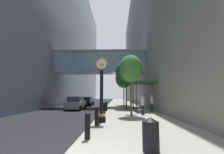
% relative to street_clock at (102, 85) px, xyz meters
% --- Properties ---
extents(ground_plane, '(110.00, 110.00, 0.00)m').
position_rel_street_clock_xyz_m(ground_plane, '(-0.56, 20.42, -2.56)').
color(ground_plane, black).
rests_on(ground_plane, ground).
extents(sidewalk_right, '(5.96, 80.00, 0.14)m').
position_rel_street_clock_xyz_m(sidewalk_right, '(2.42, 23.42, -2.49)').
color(sidewalk_right, '#9E998E').
rests_on(sidewalk_right, ground).
extents(building_block_left, '(23.42, 80.00, 34.84)m').
position_rel_street_clock_xyz_m(building_block_left, '(-13.14, 23.37, 14.79)').
color(building_block_left, slate).
rests_on(building_block_left, ground).
extents(building_block_right, '(9.00, 80.00, 31.19)m').
position_rel_street_clock_xyz_m(building_block_right, '(9.90, 23.42, 13.04)').
color(building_block_right, gray).
rests_on(building_block_right, ground).
extents(street_clock, '(0.84, 0.55, 4.41)m').
position_rel_street_clock_xyz_m(street_clock, '(0.00, 0.00, 0.00)').
color(street_clock, black).
rests_on(street_clock, sidewalk_right).
extents(bollard_nearest, '(0.23, 0.23, 1.05)m').
position_rel_street_clock_xyz_m(bollard_nearest, '(-0.16, -4.11, -1.87)').
color(bollard_nearest, black).
rests_on(bollard_nearest, sidewalk_right).
extents(bollard_second, '(0.23, 0.23, 1.05)m').
position_rel_street_clock_xyz_m(bollard_second, '(-0.16, -1.23, -1.87)').
color(bollard_second, black).
rests_on(bollard_second, sidewalk_right).
extents(bollard_third, '(0.23, 0.23, 1.05)m').
position_rel_street_clock_xyz_m(bollard_third, '(-0.16, 1.66, -1.87)').
color(bollard_third, black).
rests_on(bollard_third, sidewalk_right).
extents(bollard_fourth, '(0.23, 0.23, 1.05)m').
position_rel_street_clock_xyz_m(bollard_fourth, '(-0.16, 4.54, -1.87)').
color(bollard_fourth, black).
rests_on(bollard_fourth, sidewalk_right).
extents(bollard_fifth, '(0.23, 0.23, 1.05)m').
position_rel_street_clock_xyz_m(bollard_fifth, '(-0.16, 7.42, -1.87)').
color(bollard_fifth, black).
rests_on(bollard_fifth, sidewalk_right).
extents(street_tree_near, '(2.08, 2.08, 5.28)m').
position_rel_street_clock_xyz_m(street_tree_near, '(2.26, 3.37, 1.63)').
color(street_tree_near, '#333335').
rests_on(street_tree_near, sidewalk_right).
extents(street_tree_mid_near, '(2.84, 2.84, 6.40)m').
position_rel_street_clock_xyz_m(street_tree_mid_near, '(2.26, 10.50, 2.33)').
color(street_tree_mid_near, '#333335').
rests_on(street_tree_mid_near, sidewalk_right).
extents(street_tree_mid_far, '(2.94, 2.94, 6.37)m').
position_rel_street_clock_xyz_m(street_tree_mid_far, '(2.26, 17.63, 2.25)').
color(street_tree_mid_far, '#333335').
rests_on(street_tree_mid_far, sidewalk_right).
extents(trash_bin, '(0.53, 0.53, 1.05)m').
position_rel_street_clock_xyz_m(trash_bin, '(2.07, -5.46, -1.88)').
color(trash_bin, black).
rests_on(trash_bin, sidewalk_right).
extents(pedestrian_walking, '(0.38, 0.38, 1.69)m').
position_rel_street_clock_xyz_m(pedestrian_walking, '(3.39, 4.32, -1.52)').
color(pedestrian_walking, '#23232D').
rests_on(pedestrian_walking, sidewalk_right).
extents(pedestrian_by_clock, '(0.45, 0.45, 1.78)m').
position_rel_street_clock_xyz_m(pedestrian_by_clock, '(4.73, 6.54, -1.47)').
color(pedestrian_by_clock, '#23232D').
rests_on(pedestrian_by_clock, sidewalk_right).
extents(storefront_awning, '(2.40, 3.60, 3.30)m').
position_rel_street_clock_xyz_m(storefront_awning, '(4.16, 8.08, 0.72)').
color(storefront_awning, '#235138').
rests_on(storefront_awning, sidewalk_right).
extents(car_black_near, '(2.18, 4.06, 1.59)m').
position_rel_street_clock_xyz_m(car_black_near, '(-4.32, 17.83, -1.78)').
color(car_black_near, black).
rests_on(car_black_near, ground).
extents(car_grey_mid, '(2.05, 4.41, 1.71)m').
position_rel_street_clock_xyz_m(car_grey_mid, '(-4.31, 10.26, -1.73)').
color(car_grey_mid, slate).
rests_on(car_grey_mid, ground).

